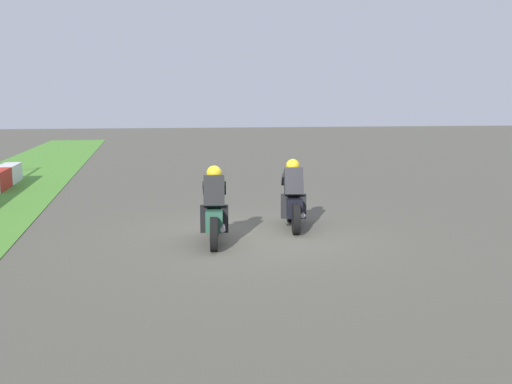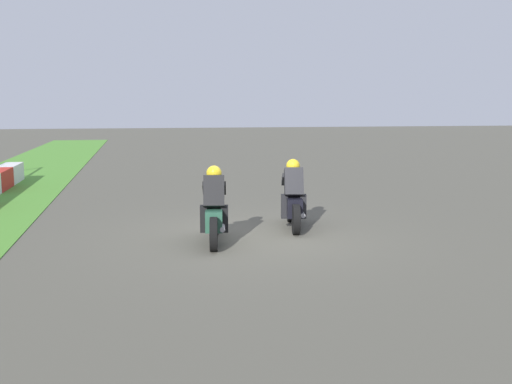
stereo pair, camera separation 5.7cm
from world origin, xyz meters
TOP-DOWN VIEW (x-y plane):
  - ground_plane at (0.00, 0.00)m, footprint 120.00×120.00m
  - rider_lane_a at (0.73, -1.02)m, footprint 2.04×0.61m
  - rider_lane_b at (-0.38, 0.85)m, footprint 2.04×0.59m

SIDE VIEW (x-z plane):
  - ground_plane at x=0.00m, z-range 0.00..0.00m
  - rider_lane_a at x=0.73m, z-range -0.13..1.38m
  - rider_lane_b at x=-0.38m, z-range -0.13..1.38m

